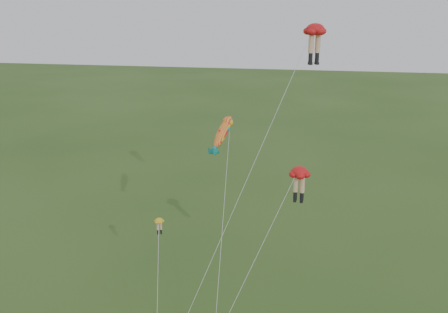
# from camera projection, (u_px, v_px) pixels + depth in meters

# --- Properties ---
(legs_kite_red_high) EXTENTS (10.29, 9.98, 22.85)m
(legs_kite_red_high) POSITION_uv_depth(u_px,v_px,m) (313.00, 36.00, 34.40)
(legs_kite_red_high) COLOR red
(legs_kite_red_high) RESTS_ON ground
(legs_kite_red_mid) EXTENTS (7.19, 9.98, 12.97)m
(legs_kite_red_mid) POSITION_uv_depth(u_px,v_px,m) (298.00, 177.00, 35.83)
(legs_kite_red_mid) COLOR red
(legs_kite_red_mid) RESTS_ON ground
(legs_kite_yellow) EXTENTS (3.10, 10.60, 8.19)m
(legs_kite_yellow) POSITION_uv_depth(u_px,v_px,m) (159.00, 233.00, 38.21)
(legs_kite_yellow) COLOR gold
(legs_kite_yellow) RESTS_ON ground
(fish_kite) EXTENTS (2.28, 12.98, 15.99)m
(fish_kite) POSITION_uv_depth(u_px,v_px,m) (223.00, 133.00, 38.39)
(fish_kite) COLOR yellow
(fish_kite) RESTS_ON ground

